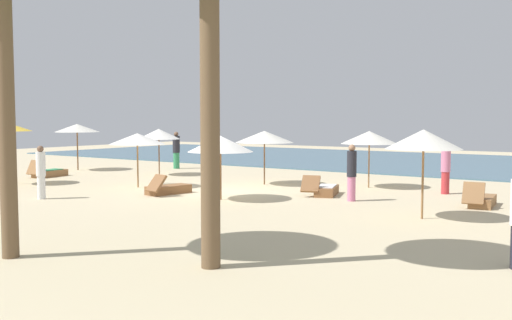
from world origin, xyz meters
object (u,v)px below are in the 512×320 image
Objects in this scene: umbrella_5 at (159,134)px; person_4 at (446,168)px; umbrella_4 at (424,139)px; lounger_3 at (49,173)px; umbrella_0 at (220,144)px; person_0 at (41,172)px; umbrella_7 at (137,139)px; umbrella_1 at (77,128)px; umbrella_3 at (264,137)px; person_3 at (352,172)px; person_2 at (176,150)px; lounger_0 at (167,189)px; umbrella_6 at (7,127)px; lounger_1 at (482,200)px; lounger_2 at (325,190)px; umbrella_2 at (369,137)px.

person_4 is at bearing 3.77° from umbrella_5.
umbrella_4 is at bearing -17.93° from umbrella_5.
umbrella_4 is at bearing -3.48° from lounger_3.
umbrella_0 is 6.23m from umbrella_4.
person_0 is 12.95m from person_4.
lounger_3 is (-5.84, 0.43, -1.58)m from umbrella_7.
umbrella_1 is 17.22m from person_4.
person_0 is at bearing -139.97° from person_4.
person_0 is at bearing -115.84° from umbrella_3.
umbrella_1 is 1.29× the size of person_3.
umbrella_4 is 5.28m from person_4.
lounger_0 is at bearing -49.18° from person_2.
umbrella_4 is at bearing -32.95° from person_3.
umbrella_7 is at bearing 86.50° from person_0.
lounger_3 is at bearing 175.78° from umbrella_7.
umbrella_6 is 1.37× the size of lounger_1.
umbrella_5 reaches higher than person_3.
umbrella_5 is 4.48m from umbrella_7.
umbrella_7 is 7.04m from lounger_2.
umbrella_3 is 8.07m from person_2.
person_2 is at bearing 122.30° from umbrella_7.
lounger_2 is (-0.31, -2.73, -1.63)m from umbrella_2.
person_2 is (-10.69, 4.56, 0.74)m from lounger_2.
person_3 is at bearing 147.05° from umbrella_4.
lounger_1 is (11.35, 2.38, -1.58)m from umbrella_7.
umbrella_1 is at bearing -174.51° from umbrella_5.
person_3 is at bearing -23.81° from person_2.
person_2 reaches higher than lounger_1.
umbrella_0 reaches higher than umbrella_7.
person_3 is (8.08, 5.07, 0.03)m from person_0.
umbrella_1 is (-11.87, 3.99, 0.29)m from umbrella_0.
person_0 is at bearing -151.81° from lounger_1.
lounger_0 is at bearing -43.43° from umbrella_5.
umbrella_1 is 1.00× the size of umbrella_3.
lounger_3 is at bearing -59.96° from umbrella_1.
person_3 is (-3.50, -1.14, 0.71)m from lounger_1.
umbrella_4 is at bearing 5.70° from umbrella_6.
umbrella_4 is 8.67m from lounger_0.
umbrella_3 is at bearing 173.09° from lounger_1.
lounger_0 is at bearing -145.00° from person_4.
umbrella_5 is at bearing -176.23° from person_4.
person_0 is at bearing -139.59° from lounger_2.
umbrella_6 is (-11.61, -6.79, 0.35)m from umbrella_2.
umbrella_0 is at bearing -149.64° from person_3.
umbrella_4 is at bearing -31.92° from lounger_2.
umbrella_5 is (-5.78, 0.33, -0.00)m from umbrella_3.
person_2 is 1.07× the size of person_4.
umbrella_7 is 1.17× the size of person_3.
lounger_1 is 2.79m from person_4.
lounger_3 is 1.03× the size of person_0.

